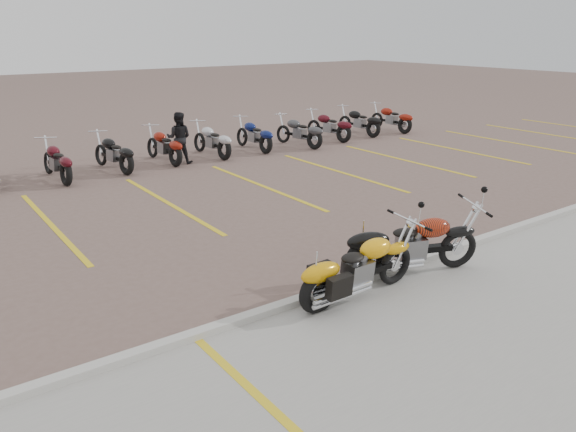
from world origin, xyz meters
The scene contains 8 objects.
ground centered at (0.00, 0.00, 0.00)m, with size 100.00×100.00×0.00m, color brown.
concrete_apron centered at (0.00, -4.50, 0.01)m, with size 60.00×5.00×0.01m, color #9E9B93.
curb centered at (0.00, -2.00, 0.06)m, with size 60.00×0.18×0.12m, color #ADAAA3.
parking_stripes centered at (0.00, 4.00, 0.00)m, with size 38.00×5.50×0.01m, color gold, non-canonical shape.
yellow_cruiser centered at (0.25, -2.35, 0.47)m, with size 2.28×0.34×0.94m.
flame_cruiser centered at (1.62, -2.18, 0.49)m, with size 2.32×0.98×1.00m.
person_b centered at (2.09, 7.77, 0.80)m, with size 0.77×0.60×1.59m, color black.
bg_bike_row centered at (0.88, 8.05, 0.55)m, with size 22.26×2.05×1.10m.
Camera 1 is at (-5.16, -8.15, 3.98)m, focal length 35.00 mm.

